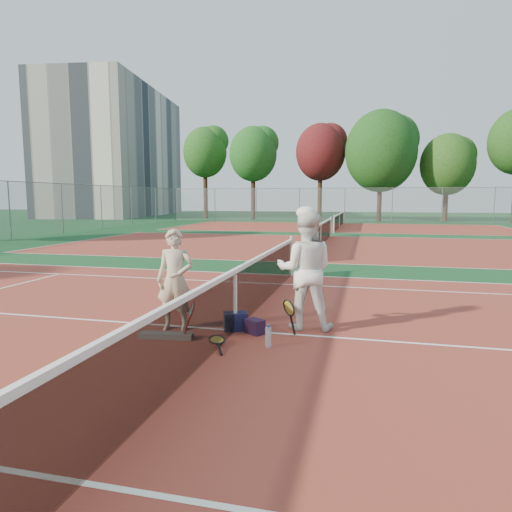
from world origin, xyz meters
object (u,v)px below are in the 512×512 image
(apartment_block, at_px, (116,154))
(racket_red, at_px, (192,320))
(racket_spare, at_px, (217,341))
(racket_black_held, at_px, (289,318))
(player_b, at_px, (305,270))
(sports_bag_navy, at_px, (235,321))
(sports_bag_purple, at_px, (255,327))
(water_bottle, at_px, (268,337))
(player_a, at_px, (175,280))
(net_main, at_px, (235,300))

(apartment_block, height_order, racket_red, apartment_block)
(apartment_block, height_order, racket_spare, apartment_block)
(racket_black_held, bearing_deg, racket_spare, -15.62)
(player_b, xyz_separation_m, racket_red, (-1.59, -1.00, -0.68))
(racket_red, relative_size, sports_bag_navy, 1.57)
(racket_spare, height_order, sports_bag_purple, sports_bag_purple)
(racket_spare, xyz_separation_m, water_bottle, (0.75, 0.09, 0.09))
(racket_spare, bearing_deg, sports_bag_navy, -30.31)
(racket_black_held, bearing_deg, racket_red, -32.69)
(apartment_block, relative_size, player_a, 13.31)
(water_bottle, bearing_deg, racket_black_held, 71.77)
(player_a, height_order, racket_spare, player_a)
(net_main, height_order, player_b, player_b)
(player_a, xyz_separation_m, sports_bag_navy, (0.96, 0.19, -0.68))
(racket_black_held, distance_m, racket_spare, 1.19)
(racket_spare, distance_m, sports_bag_purple, 0.80)
(racket_red, bearing_deg, player_b, 3.70)
(player_b, relative_size, water_bottle, 6.49)
(sports_bag_navy, bearing_deg, net_main, -78.04)
(net_main, xyz_separation_m, racket_red, (-0.52, -0.58, -0.22))
(racket_black_held, relative_size, sports_bag_purple, 2.04)
(racket_red, bearing_deg, apartment_block, 93.17)
(apartment_block, bearing_deg, racket_black_held, -56.77)
(apartment_block, xyz_separation_m, water_bottle, (28.70, -44.70, -7.35))
(player_b, bearing_deg, player_a, 11.18)
(racket_spare, bearing_deg, net_main, -30.79)
(apartment_block, bearing_deg, net_main, -57.53)
(net_main, height_order, water_bottle, net_main)
(player_a, bearing_deg, water_bottle, -26.43)
(player_a, distance_m, racket_spare, 1.34)
(racket_red, distance_m, sports_bag_purple, 1.01)
(net_main, relative_size, player_b, 5.64)
(net_main, distance_m, player_b, 1.24)
(racket_black_held, distance_m, sports_bag_purple, 0.57)
(apartment_block, bearing_deg, player_a, -58.52)
(player_a, bearing_deg, sports_bag_navy, 2.58)
(player_b, distance_m, water_bottle, 1.43)
(sports_bag_navy, distance_m, water_bottle, 1.01)
(net_main, distance_m, water_bottle, 1.05)
(racket_spare, bearing_deg, racket_black_held, -81.14)
(racket_red, bearing_deg, racket_black_held, -9.67)
(player_a, bearing_deg, racket_spare, -43.03)
(sports_bag_navy, bearing_deg, sports_bag_purple, -18.08)
(player_b, height_order, racket_spare, player_b)
(net_main, bearing_deg, sports_bag_navy, 101.96)
(sports_bag_navy, height_order, sports_bag_purple, sports_bag_navy)
(player_b, height_order, sports_bag_navy, player_b)
(player_b, distance_m, sports_bag_purple, 1.23)
(racket_red, xyz_separation_m, racket_spare, (0.47, -0.20, -0.23))
(sports_bag_navy, bearing_deg, racket_red, -130.18)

